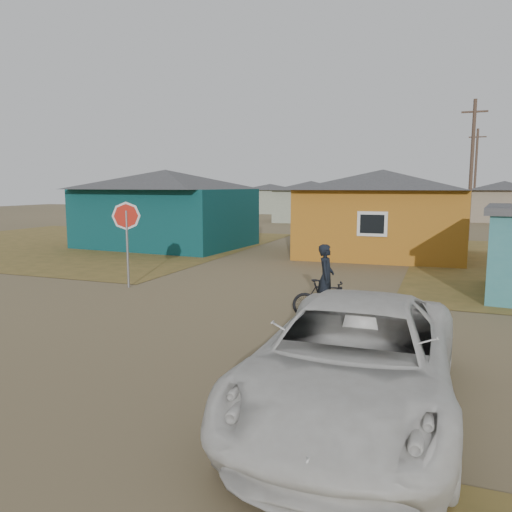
# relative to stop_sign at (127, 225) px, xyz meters

# --- Properties ---
(ground) EXTENTS (120.00, 120.00, 0.00)m
(ground) POSITION_rel_stop_sign_xyz_m (3.98, -3.59, -1.96)
(ground) COLOR brown
(grass_nw) EXTENTS (20.00, 18.00, 0.00)m
(grass_nw) POSITION_rel_stop_sign_xyz_m (-10.02, 9.41, -1.95)
(grass_nw) COLOR olive
(grass_nw) RESTS_ON ground
(house_teal) EXTENTS (8.93, 7.08, 4.00)m
(house_teal) POSITION_rel_stop_sign_xyz_m (-4.52, 9.91, 0.10)
(house_teal) COLOR #0A3538
(house_teal) RESTS_ON ground
(house_yellow) EXTENTS (7.72, 6.76, 3.90)m
(house_yellow) POSITION_rel_stop_sign_xyz_m (6.48, 10.41, 0.05)
(house_yellow) COLOR #A76619
(house_yellow) RESTS_ON ground
(house_pale_west) EXTENTS (7.04, 6.15, 3.60)m
(house_pale_west) POSITION_rel_stop_sign_xyz_m (-2.02, 30.41, -0.10)
(house_pale_west) COLOR gray
(house_pale_west) RESTS_ON ground
(house_beige_east) EXTENTS (6.95, 6.05, 3.60)m
(house_beige_east) POSITION_rel_stop_sign_xyz_m (13.98, 36.41, -0.10)
(house_beige_east) COLOR gray
(house_beige_east) RESTS_ON ground
(house_pale_north) EXTENTS (6.28, 5.81, 3.40)m
(house_pale_north) POSITION_rel_stop_sign_xyz_m (-10.02, 42.41, -0.20)
(house_pale_north) COLOR gray
(house_pale_north) RESTS_ON ground
(utility_pole_near) EXTENTS (1.40, 0.20, 8.00)m
(utility_pole_near) POSITION_rel_stop_sign_xyz_m (10.48, 18.41, 2.18)
(utility_pole_near) COLOR #4F3B2F
(utility_pole_near) RESTS_ON ground
(utility_pole_far) EXTENTS (1.40, 0.20, 8.00)m
(utility_pole_far) POSITION_rel_stop_sign_xyz_m (11.48, 34.41, 2.18)
(utility_pole_far) COLOR #4F3B2F
(utility_pole_far) RESTS_ON ground
(stop_sign) EXTENTS (0.81, 0.40, 2.69)m
(stop_sign) POSITION_rel_stop_sign_xyz_m (0.00, 0.00, 0.00)
(stop_sign) COLOR gray
(stop_sign) RESTS_ON ground
(cyclist) EXTENTS (1.63, 0.61, 1.81)m
(cyclist) POSITION_rel_stop_sign_xyz_m (6.63, -1.52, -1.30)
(cyclist) COLOR black
(cyclist) RESTS_ON ground
(vehicle) EXTENTS (2.71, 5.73, 1.58)m
(vehicle) POSITION_rel_stop_sign_xyz_m (8.12, -6.28, -1.17)
(vehicle) COLOR silver
(vehicle) RESTS_ON ground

